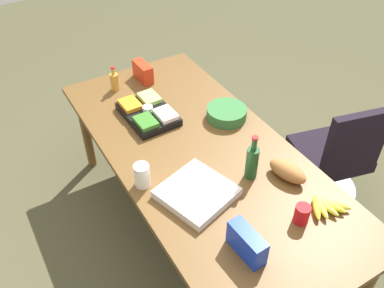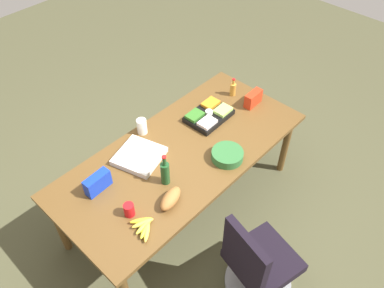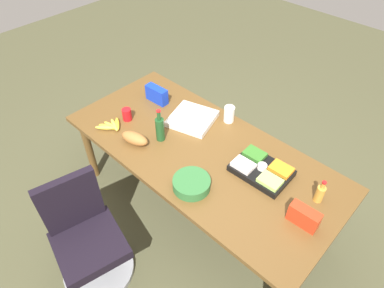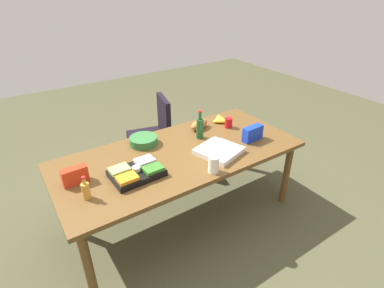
{
  "view_description": "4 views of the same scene",
  "coord_description": "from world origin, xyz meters",
  "px_view_note": "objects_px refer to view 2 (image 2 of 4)",
  "views": [
    {
      "loc": [
        1.64,
        -1.04,
        2.51
      ],
      "look_at": [
        -0.05,
        -0.04,
        0.81
      ],
      "focal_mm": 39.27,
      "sensor_mm": 36.0,
      "label": 1
    },
    {
      "loc": [
        1.63,
        1.65,
        3.2
      ],
      "look_at": [
        -0.09,
        0.03,
        0.82
      ],
      "focal_mm": 36.31,
      "sensor_mm": 36.0,
      "label": 2
    },
    {
      "loc": [
        -1.29,
        1.46,
        2.67
      ],
      "look_at": [
        0.05,
        0.06,
        0.83
      ],
      "focal_mm": 31.83,
      "sensor_mm": 36.0,
      "label": 3
    },
    {
      "loc": [
        -1.25,
        -2.09,
        2.22
      ],
      "look_at": [
        0.11,
        -0.04,
        0.84
      ],
      "focal_mm": 28.22,
      "sensor_mm": 36.0,
      "label": 4
    }
  ],
  "objects_px": {
    "dressing_bottle": "(233,89)",
    "salad_bowl": "(227,155)",
    "conference_table": "(182,157)",
    "bread_loaf": "(171,199)",
    "veggie_tray": "(209,115)",
    "pizza_box": "(139,156)",
    "chip_bag_blue": "(98,183)",
    "chip_bag_red": "(253,99)",
    "banana_bunch": "(144,226)",
    "wine_bottle": "(165,172)",
    "red_solo_cup": "(129,210)",
    "mayo_jar": "(142,126)",
    "office_chair": "(257,267)"
  },
  "relations": [
    {
      "from": "conference_table",
      "to": "mayo_jar",
      "type": "height_order",
      "value": "mayo_jar"
    },
    {
      "from": "bread_loaf",
      "to": "veggie_tray",
      "type": "xyz_separation_m",
      "value": [
        -0.94,
        -0.44,
        -0.01
      ]
    },
    {
      "from": "office_chair",
      "to": "red_solo_cup",
      "type": "height_order",
      "value": "office_chair"
    },
    {
      "from": "conference_table",
      "to": "bread_loaf",
      "type": "relative_size",
      "value": 9.61
    },
    {
      "from": "veggie_tray",
      "to": "red_solo_cup",
      "type": "bearing_deg",
      "value": 13.32
    },
    {
      "from": "chip_bag_blue",
      "to": "conference_table",
      "type": "bearing_deg",
      "value": 164.97
    },
    {
      "from": "office_chair",
      "to": "dressing_bottle",
      "type": "bearing_deg",
      "value": -133.22
    },
    {
      "from": "pizza_box",
      "to": "veggie_tray",
      "type": "relative_size",
      "value": 0.84
    },
    {
      "from": "veggie_tray",
      "to": "chip_bag_red",
      "type": "relative_size",
      "value": 2.15
    },
    {
      "from": "office_chair",
      "to": "banana_bunch",
      "type": "height_order",
      "value": "office_chair"
    },
    {
      "from": "red_solo_cup",
      "to": "salad_bowl",
      "type": "relative_size",
      "value": 0.4
    },
    {
      "from": "conference_table",
      "to": "bread_loaf",
      "type": "distance_m",
      "value": 0.55
    },
    {
      "from": "veggie_tray",
      "to": "pizza_box",
      "type": "bearing_deg",
      "value": -6.37
    },
    {
      "from": "pizza_box",
      "to": "banana_bunch",
      "type": "relative_size",
      "value": 1.55
    },
    {
      "from": "conference_table",
      "to": "bread_loaf",
      "type": "bearing_deg",
      "value": 35.18
    },
    {
      "from": "conference_table",
      "to": "mayo_jar",
      "type": "xyz_separation_m",
      "value": [
        0.07,
        -0.43,
        0.14
      ]
    },
    {
      "from": "banana_bunch",
      "to": "salad_bowl",
      "type": "xyz_separation_m",
      "value": [
        -0.95,
        -0.0,
        0.01
      ]
    },
    {
      "from": "dressing_bottle",
      "to": "office_chair",
      "type": "bearing_deg",
      "value": 46.78
    },
    {
      "from": "chip_bag_blue",
      "to": "veggie_tray",
      "type": "bearing_deg",
      "value": 176.61
    },
    {
      "from": "red_solo_cup",
      "to": "bread_loaf",
      "type": "distance_m",
      "value": 0.32
    },
    {
      "from": "conference_table",
      "to": "pizza_box",
      "type": "height_order",
      "value": "pizza_box"
    },
    {
      "from": "salad_bowl",
      "to": "chip_bag_red",
      "type": "bearing_deg",
      "value": -159.08
    },
    {
      "from": "banana_bunch",
      "to": "mayo_jar",
      "type": "xyz_separation_m",
      "value": [
        -0.67,
        -0.77,
        0.05
      ]
    },
    {
      "from": "pizza_box",
      "to": "veggie_tray",
      "type": "distance_m",
      "value": 0.8
    },
    {
      "from": "pizza_box",
      "to": "wine_bottle",
      "type": "bearing_deg",
      "value": 68.84
    },
    {
      "from": "pizza_box",
      "to": "red_solo_cup",
      "type": "relative_size",
      "value": 3.27
    },
    {
      "from": "office_chair",
      "to": "pizza_box",
      "type": "bearing_deg",
      "value": -85.98
    },
    {
      "from": "office_chair",
      "to": "veggie_tray",
      "type": "height_order",
      "value": "office_chair"
    },
    {
      "from": "mayo_jar",
      "to": "dressing_bottle",
      "type": "bearing_deg",
      "value": 166.03
    },
    {
      "from": "office_chair",
      "to": "chip_bag_red",
      "type": "height_order",
      "value": "office_chair"
    },
    {
      "from": "red_solo_cup",
      "to": "banana_bunch",
      "type": "distance_m",
      "value": 0.17
    },
    {
      "from": "chip_bag_blue",
      "to": "wine_bottle",
      "type": "relative_size",
      "value": 0.74
    },
    {
      "from": "veggie_tray",
      "to": "wine_bottle",
      "type": "distance_m",
      "value": 0.86
    },
    {
      "from": "pizza_box",
      "to": "chip_bag_red",
      "type": "relative_size",
      "value": 1.8
    },
    {
      "from": "chip_bag_blue",
      "to": "pizza_box",
      "type": "bearing_deg",
      "value": -177.97
    },
    {
      "from": "dressing_bottle",
      "to": "salad_bowl",
      "type": "height_order",
      "value": "dressing_bottle"
    },
    {
      "from": "banana_bunch",
      "to": "mayo_jar",
      "type": "height_order",
      "value": "mayo_jar"
    },
    {
      "from": "mayo_jar",
      "to": "salad_bowl",
      "type": "xyz_separation_m",
      "value": [
        -0.28,
        0.77,
        -0.04
      ]
    },
    {
      "from": "office_chair",
      "to": "mayo_jar",
      "type": "height_order",
      "value": "office_chair"
    },
    {
      "from": "banana_bunch",
      "to": "salad_bowl",
      "type": "distance_m",
      "value": 0.95
    },
    {
      "from": "mayo_jar",
      "to": "chip_bag_red",
      "type": "distance_m",
      "value": 1.12
    },
    {
      "from": "chip_bag_red",
      "to": "salad_bowl",
      "type": "bearing_deg",
      "value": 20.92
    },
    {
      "from": "office_chair",
      "to": "pizza_box",
      "type": "relative_size",
      "value": 2.57
    },
    {
      "from": "pizza_box",
      "to": "salad_bowl",
      "type": "relative_size",
      "value": 1.32
    },
    {
      "from": "dressing_bottle",
      "to": "red_solo_cup",
      "type": "distance_m",
      "value": 1.69
    },
    {
      "from": "dressing_bottle",
      "to": "chip_bag_blue",
      "type": "height_order",
      "value": "dressing_bottle"
    },
    {
      "from": "veggie_tray",
      "to": "mayo_jar",
      "type": "relative_size",
      "value": 2.9
    },
    {
      "from": "bread_loaf",
      "to": "wine_bottle",
      "type": "distance_m",
      "value": 0.22
    },
    {
      "from": "banana_bunch",
      "to": "office_chair",
      "type": "bearing_deg",
      "value": 127.15
    },
    {
      "from": "pizza_box",
      "to": "chip_bag_blue",
      "type": "relative_size",
      "value": 1.64
    }
  ]
}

